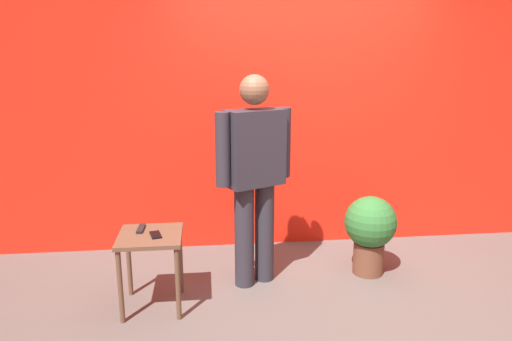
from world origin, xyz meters
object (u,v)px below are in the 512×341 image
object	(u,v)px
side_table	(151,248)
potted_plant	(370,229)
standing_person	(254,171)
tv_remote	(141,229)
cell_phone	(156,235)

from	to	relation	value
side_table	potted_plant	distance (m)	1.83
side_table	potted_plant	size ratio (longest dim) A/B	0.84
standing_person	tv_remote	world-z (taller)	standing_person
side_table	tv_remote	bearing A→B (deg)	127.78
side_table	cell_phone	size ratio (longest dim) A/B	4.01
standing_person	cell_phone	distance (m)	0.91
potted_plant	cell_phone	bearing A→B (deg)	-167.51
cell_phone	potted_plant	world-z (taller)	potted_plant
potted_plant	standing_person	bearing A→B (deg)	-177.22
potted_plant	tv_remote	bearing A→B (deg)	-171.99
standing_person	cell_phone	world-z (taller)	standing_person
side_table	cell_phone	xyz separation A→B (m)	(0.04, -0.03, 0.11)
cell_phone	tv_remote	xyz separation A→B (m)	(-0.12, 0.12, 0.01)
cell_phone	tv_remote	distance (m)	0.17
tv_remote	side_table	bearing A→B (deg)	-50.12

